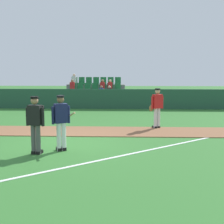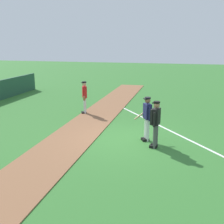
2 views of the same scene
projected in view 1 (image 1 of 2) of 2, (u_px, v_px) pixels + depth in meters
name	position (u px, v px, depth m)	size (l,w,h in m)	color
ground_plane	(62.00, 145.00, 10.07)	(80.00, 80.00, 0.00)	#33702D
infield_dirt_path	(73.00, 131.00, 12.30)	(28.00, 2.00, 0.03)	brown
foul_line_chalk	(151.00, 150.00, 9.45)	(12.00, 0.10, 0.01)	white
dugout_fence	(92.00, 99.00, 19.64)	(20.00, 0.16, 1.32)	#234C38
stadium_bleachers	(95.00, 97.00, 21.50)	(4.45, 2.95, 2.30)	slate
batter_navy_jersey	(61.00, 121.00, 9.21)	(0.74, 0.70, 1.76)	white
umpire_home_plate	(36.00, 122.00, 8.84)	(0.58, 0.36, 1.76)	#4C4C4C
runner_red_jersey	(157.00, 107.00, 12.83)	(0.65, 0.42, 1.76)	silver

